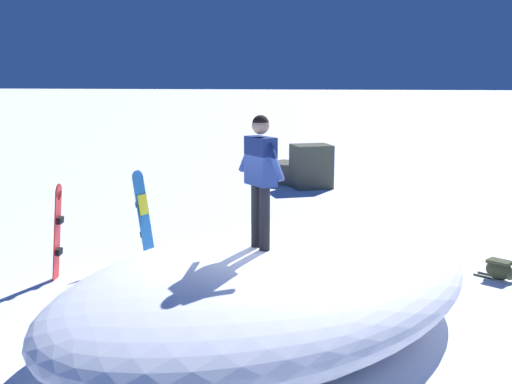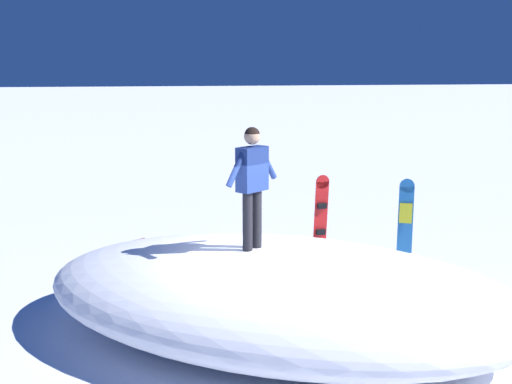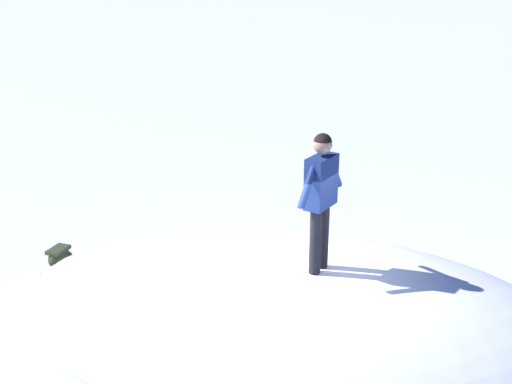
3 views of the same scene
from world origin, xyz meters
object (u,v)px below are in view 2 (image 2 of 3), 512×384
(snowboarder_standing, at_px, (252,177))
(backpack_far, at_px, (143,250))
(snowboard_secondary_upright, at_px, (405,222))
(snowboard_primary_upright, at_px, (321,214))

(snowboarder_standing, distance_m, backpack_far, 4.84)
(snowboarder_standing, xyz_separation_m, backpack_far, (-1.45, 4.11, -2.11))
(snowboarder_standing, height_order, snowboard_secondary_upright, snowboarder_standing)
(snowboarder_standing, relative_size, snowboard_primary_upright, 1.03)
(snowboarder_standing, distance_m, snowboard_primary_upright, 4.54)
(snowboarder_standing, bearing_deg, backpack_far, 109.45)
(snowboard_secondary_upright, bearing_deg, backpack_far, 163.39)
(snowboard_primary_upright, relative_size, backpack_far, 3.07)
(snowboard_primary_upright, distance_m, backpack_far, 3.66)
(snowboarder_standing, relative_size, snowboard_secondary_upright, 1.00)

